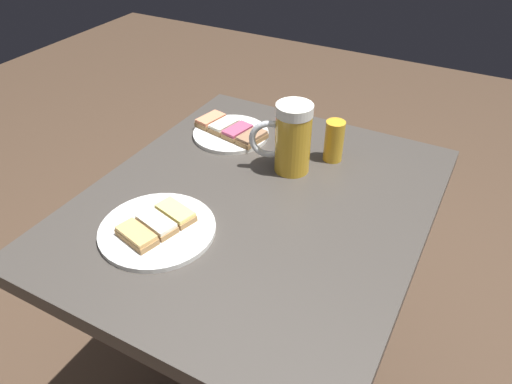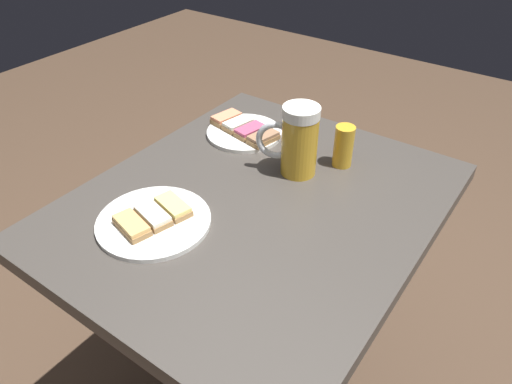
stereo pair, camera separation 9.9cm
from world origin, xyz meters
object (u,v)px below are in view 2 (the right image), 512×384
object	(u,v)px
plate_far	(244,131)
beer_mug	(297,141)
beer_glass_small	(344,146)
plate_near	(154,220)

from	to	relation	value
plate_far	beer_mug	bearing A→B (deg)	70.59
beer_glass_small	beer_mug	bearing A→B (deg)	-39.17
plate_far	beer_glass_small	bearing A→B (deg)	93.87
plate_near	beer_mug	xyz separation A→B (m)	(-0.32, 0.13, 0.07)
plate_near	plate_far	size ratio (longest dim) A/B	1.15
beer_mug	beer_glass_small	distance (m)	0.12
plate_far	plate_near	bearing A→B (deg)	9.74
plate_near	beer_mug	world-z (taller)	beer_mug
plate_near	beer_glass_small	size ratio (longest dim) A/B	2.29
plate_near	plate_far	world-z (taller)	same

